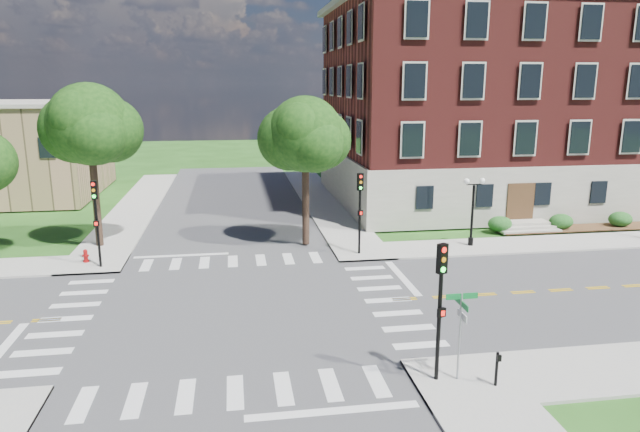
{
  "coord_description": "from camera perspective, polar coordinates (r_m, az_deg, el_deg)",
  "views": [
    {
      "loc": [
        0.17,
        -24.44,
        9.96
      ],
      "look_at": [
        4.61,
        4.26,
        3.2
      ],
      "focal_mm": 32.0,
      "sensor_mm": 36.0,
      "label": 1
    }
  ],
  "objects": [
    {
      "name": "crosswalk_east",
      "position": [
        27.31,
        6.82,
        -8.38
      ],
      "size": [
        2.2,
        10.2,
        0.02
      ],
      "primitive_type": null,
      "color": "silver",
      "rests_on": "ground"
    },
    {
      "name": "traffic_signal_ne",
      "position": [
        33.26,
        4.02,
        1.32
      ],
      "size": [
        0.38,
        0.45,
        4.8
      ],
      "color": "black",
      "rests_on": "ground"
    },
    {
      "name": "twin_lamp_west",
      "position": [
        36.27,
        15.02,
        0.82
      ],
      "size": [
        1.36,
        0.36,
        4.23
      ],
      "color": "black",
      "rests_on": "ground"
    },
    {
      "name": "shrub_row",
      "position": [
        45.39,
        27.74,
        -1.1
      ],
      "size": [
        18.0,
        2.0,
        1.3
      ],
      "primitive_type": null,
      "color": "#184A19",
      "rests_on": "ground"
    },
    {
      "name": "sidewalk_ne",
      "position": [
        43.75,
        11.79,
        -0.25
      ],
      "size": [
        34.0,
        34.0,
        0.12
      ],
      "color": "#9E9B93",
      "rests_on": "ground"
    },
    {
      "name": "street_sign_pole",
      "position": [
        19.84,
        13.9,
        -9.98
      ],
      "size": [
        1.1,
        1.1,
        3.1
      ],
      "color": "gray",
      "rests_on": "ground"
    },
    {
      "name": "push_button_post",
      "position": [
        20.39,
        17.28,
        -14.23
      ],
      "size": [
        0.14,
        0.21,
        1.2
      ],
      "color": "black",
      "rests_on": "ground"
    },
    {
      "name": "main_building",
      "position": [
        52.21,
        18.69,
        10.65
      ],
      "size": [
        30.6,
        22.4,
        16.5
      ],
      "color": "gray",
      "rests_on": "ground"
    },
    {
      "name": "traffic_signal_se",
      "position": [
        19.34,
        11.96,
        -7.7
      ],
      "size": [
        0.38,
        0.46,
        4.8
      ],
      "color": "black",
      "rests_on": "ground"
    },
    {
      "name": "road_ns",
      "position": [
        26.39,
        -8.63,
        -9.21
      ],
      "size": [
        12.0,
        90.0,
        0.01
      ],
      "primitive_type": "cube",
      "color": "#3D3D3F",
      "rests_on": "ground"
    },
    {
      "name": "ground",
      "position": [
        26.39,
        -8.63,
        -9.22
      ],
      "size": [
        160.0,
        160.0,
        0.0
      ],
      "primitive_type": "plane",
      "color": "#1F4814",
      "rests_on": "ground"
    },
    {
      "name": "fire_hydrant",
      "position": [
        34.83,
        -22.39,
        -3.73
      ],
      "size": [
        0.35,
        0.35,
        0.75
      ],
      "color": "maroon",
      "rests_on": "ground"
    },
    {
      "name": "traffic_signal_nw",
      "position": [
        32.97,
        -21.5,
        0.33
      ],
      "size": [
        0.37,
        0.42,
        4.8
      ],
      "color": "black",
      "rests_on": "ground"
    },
    {
      "name": "stop_bar_east",
      "position": [
        30.44,
        8.23,
        -6.13
      ],
      "size": [
        0.4,
        5.5,
        0.0
      ],
      "primitive_type": "cube",
      "color": "silver",
      "rests_on": "ground"
    },
    {
      "name": "sidewalk_nw",
      "position": [
        43.87,
        -29.28,
        -1.65
      ],
      "size": [
        34.0,
        34.0,
        0.12
      ],
      "color": "#9E9B93",
      "rests_on": "ground"
    },
    {
      "name": "tree_d",
      "position": [
        34.73,
        -1.48,
        8.12
      ],
      "size": [
        4.6,
        4.6,
        9.17
      ],
      "color": "black",
      "rests_on": "ground"
    },
    {
      "name": "road_ew",
      "position": [
        26.39,
        -8.63,
        -9.21
      ],
      "size": [
        90.0,
        12.0,
        0.01
      ],
      "primitive_type": "cube",
      "color": "#3D3D3F",
      "rests_on": "ground"
    },
    {
      "name": "tree_c",
      "position": [
        36.95,
        -22.07,
        8.45
      ],
      "size": [
        4.91,
        4.91,
        9.94
      ],
      "color": "black",
      "rests_on": "ground"
    }
  ]
}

